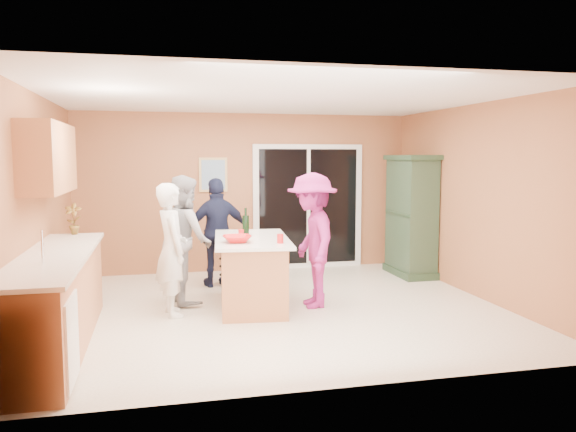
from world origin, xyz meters
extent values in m
plane|color=white|center=(0.00, 0.00, 0.00)|extent=(5.50, 5.50, 0.00)
cube|color=white|center=(0.00, 0.00, 2.60)|extent=(5.50, 5.00, 0.10)
cube|color=#C17B4F|center=(0.00, 2.50, 1.30)|extent=(5.50, 0.10, 2.60)
cube|color=#C17B4F|center=(0.00, -2.50, 1.30)|extent=(5.50, 0.10, 2.60)
cube|color=#C17B4F|center=(-2.75, 0.00, 1.30)|extent=(0.10, 5.00, 2.60)
cube|color=#C17B4F|center=(2.75, 0.00, 1.30)|extent=(0.10, 5.00, 2.60)
cube|color=#C0754B|center=(-2.45, -0.90, 0.45)|extent=(0.60, 3.00, 0.90)
cube|color=white|center=(-2.44, -2.00, 0.40)|extent=(0.62, 0.60, 0.72)
cube|color=white|center=(-2.44, -0.90, 0.92)|extent=(0.65, 3.05, 0.04)
cylinder|color=silver|center=(-2.45, -1.40, 1.09)|extent=(0.02, 0.02, 0.30)
cube|color=#C0754B|center=(-2.58, -0.20, 1.88)|extent=(0.35, 1.60, 0.75)
cube|color=silver|center=(1.05, 2.47, 1.05)|extent=(1.90, 0.05, 2.10)
cube|color=black|center=(1.05, 2.46, 1.05)|extent=(1.70, 0.03, 1.94)
cube|color=silver|center=(1.05, 2.45, 1.05)|extent=(0.06, 0.04, 1.94)
cube|color=silver|center=(1.20, 2.44, 1.00)|extent=(0.02, 0.03, 0.12)
cube|color=tan|center=(-0.55, 2.48, 1.60)|extent=(0.46, 0.03, 0.56)
cube|color=teal|center=(-0.55, 2.47, 1.60)|extent=(0.38, 0.02, 0.48)
cube|color=#C0754B|center=(-0.30, 0.18, 0.42)|extent=(0.91, 1.55, 0.84)
cube|color=white|center=(-0.30, 0.18, 0.86)|extent=(1.08, 1.75, 0.04)
cube|color=black|center=(-0.30, 0.18, 0.05)|extent=(0.83, 1.47, 0.10)
cube|color=#243A24|center=(2.49, 1.50, 0.06)|extent=(0.53, 1.01, 0.11)
cube|color=#2F4632|center=(2.49, 1.50, 0.95)|extent=(0.47, 0.95, 1.78)
cube|color=#243A24|center=(2.49, 1.50, 1.88)|extent=(0.55, 1.04, 0.08)
imported|color=white|center=(-1.29, 0.01, 0.79)|extent=(0.49, 0.64, 1.58)
imported|color=gray|center=(-1.11, 0.60, 0.83)|extent=(0.82, 0.95, 1.66)
imported|color=#1A223A|center=(-0.60, 1.42, 0.79)|extent=(0.98, 0.53, 1.59)
imported|color=#98216E|center=(0.44, 0.02, 0.85)|extent=(0.69, 1.13, 1.69)
imported|color=red|center=(-0.53, -0.16, 0.92)|extent=(0.35, 0.35, 0.08)
imported|color=#9E220F|center=(-2.45, 0.52, 1.13)|extent=(0.22, 0.16, 0.39)
cylinder|color=red|center=(-0.05, -0.34, 0.93)|extent=(0.10, 0.10, 0.11)
cylinder|color=red|center=(-0.42, 0.25, 0.93)|extent=(0.07, 0.07, 0.10)
cylinder|color=black|center=(-0.34, 0.38, 1.01)|extent=(0.08, 0.08, 0.26)
cylinder|color=black|center=(-0.34, 0.38, 1.19)|extent=(0.03, 0.03, 0.10)
cylinder|color=silver|center=(-0.48, 0.10, 0.88)|extent=(0.22, 0.22, 0.01)
camera|label=1|loc=(-1.43, -6.71, 1.88)|focal=35.00mm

